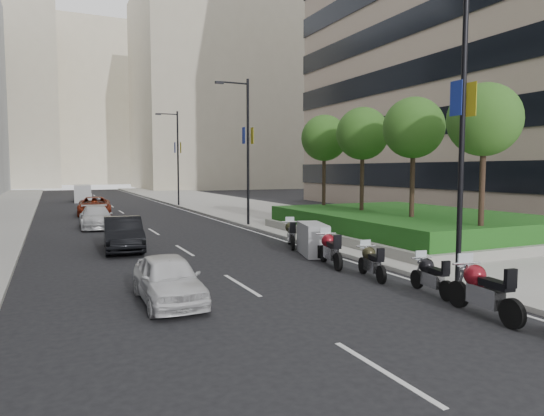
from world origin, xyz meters
TOP-DOWN VIEW (x-y plane):
  - ground at (0.00, 0.00)m, footprint 160.00×160.00m
  - sidewalk_right at (9.00, 30.00)m, footprint 10.00×100.00m
  - lane_edge at (3.70, 30.00)m, footprint 0.12×100.00m
  - lane_centre at (-1.50, 30.00)m, footprint 0.12×100.00m
  - building_cream_right at (22.00, 80.00)m, footprint 28.00×24.00m
  - building_cream_centre at (2.00, 120.00)m, footprint 30.00×24.00m
  - planter at (10.00, 10.00)m, footprint 10.00×14.00m
  - hedge at (10.00, 10.00)m, footprint 9.40×13.40m
  - tree_0 at (8.50, 4.00)m, footprint 2.80×2.80m
  - tree_1 at (8.50, 8.00)m, footprint 2.80×2.80m
  - tree_2 at (8.50, 12.00)m, footprint 2.80×2.80m
  - tree_3 at (8.50, 16.00)m, footprint 2.80×2.80m
  - lamp_post_0 at (4.14, 1.00)m, footprint 2.34×0.45m
  - lamp_post_1 at (4.14, 18.00)m, footprint 2.34×0.45m
  - lamp_post_2 at (4.14, 36.00)m, footprint 2.34×0.45m
  - motorcycle_1 at (2.64, -1.40)m, footprint 0.83×2.47m
  - motorcycle_2 at (3.02, 0.76)m, footprint 0.67×2.00m
  - motorcycle_3 at (2.69, 3.12)m, footprint 0.72×2.01m
  - motorcycle_4 at (2.53, 5.41)m, footprint 0.84×2.29m
  - motorcycle_5 at (3.03, 7.60)m, footprint 1.44×2.35m
  - motorcycle_6 at (3.16, 9.86)m, footprint 1.04×2.18m
  - car_a at (-3.96, 2.98)m, footprint 1.55×3.77m
  - car_b at (-3.93, 12.09)m, footprint 1.87×4.56m
  - car_c at (-4.32, 21.18)m, footprint 1.98×4.61m
  - car_d at (-3.75, 29.85)m, footprint 2.78×5.33m
  - delivery_van at (-3.69, 46.60)m, footprint 1.83×4.46m

SIDE VIEW (x-z plane):
  - ground at x=0.00m, z-range 0.00..0.00m
  - lane_edge at x=3.70m, z-range 0.00..0.01m
  - lane_centre at x=-1.50m, z-range 0.00..0.01m
  - sidewalk_right at x=9.00m, z-range 0.00..0.15m
  - planter at x=10.00m, z-range 0.15..0.55m
  - motorcycle_2 at x=3.02m, z-range 0.03..1.03m
  - motorcycle_3 at x=2.69m, z-range 0.03..1.05m
  - motorcycle_6 at x=3.16m, z-range 0.04..1.18m
  - motorcycle_4 at x=2.53m, z-range 0.04..1.20m
  - car_a at x=-3.96m, z-range 0.00..1.28m
  - motorcycle_1 at x=2.64m, z-range 0.04..1.27m
  - car_c at x=-4.32m, z-range 0.00..1.32m
  - motorcycle_5 at x=3.03m, z-range 0.00..1.33m
  - car_d at x=-3.75m, z-range 0.00..1.43m
  - car_b at x=-3.93m, z-range 0.00..1.47m
  - delivery_van at x=-3.69m, z-range -0.06..1.79m
  - hedge at x=10.00m, z-range 0.55..1.35m
  - lamp_post_0 at x=4.14m, z-range 0.57..9.57m
  - lamp_post_1 at x=4.14m, z-range 0.57..9.57m
  - lamp_post_2 at x=4.14m, z-range 0.57..9.57m
  - tree_0 at x=8.50m, z-range 2.27..8.57m
  - tree_1 at x=8.50m, z-range 2.27..8.57m
  - tree_2 at x=8.50m, z-range 2.27..8.57m
  - tree_3 at x=8.50m, z-range 2.27..8.57m
  - building_cream_right at x=22.00m, z-range 0.00..36.00m
  - building_cream_centre at x=2.00m, z-range 0.00..38.00m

